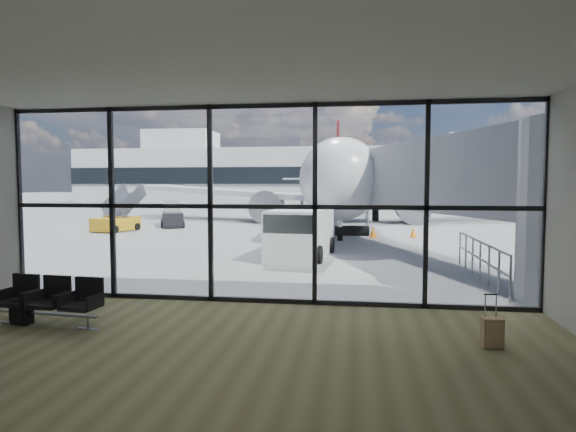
% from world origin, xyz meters
% --- Properties ---
extents(ground, '(220.00, 220.00, 0.00)m').
position_xyz_m(ground, '(0.00, 40.00, 0.00)').
color(ground, slate).
rests_on(ground, ground).
extents(lounge_shell, '(12.02, 8.01, 4.51)m').
position_xyz_m(lounge_shell, '(0.00, -4.80, 2.65)').
color(lounge_shell, brown).
rests_on(lounge_shell, ground).
extents(glass_curtain_wall, '(12.10, 0.12, 4.50)m').
position_xyz_m(glass_curtain_wall, '(0.00, 0.00, 2.25)').
color(glass_curtain_wall, white).
rests_on(glass_curtain_wall, ground).
extents(jet_bridge, '(8.00, 16.50, 4.33)m').
position_xyz_m(jet_bridge, '(4.90, 7.07, 2.76)').
color(jet_bridge, gray).
rests_on(jet_bridge, ground).
extents(apron_railing, '(0.06, 5.46, 1.11)m').
position_xyz_m(apron_railing, '(5.60, 3.50, 0.72)').
color(apron_railing, gray).
rests_on(apron_railing, ground).
extents(far_terminal, '(80.00, 12.20, 11.00)m').
position_xyz_m(far_terminal, '(-0.59, 61.97, 4.21)').
color(far_terminal, beige).
rests_on(far_terminal, ground).
extents(tree_0, '(4.95, 4.95, 7.12)m').
position_xyz_m(tree_0, '(-45.00, 72.00, 4.63)').
color(tree_0, '#382619').
rests_on(tree_0, ground).
extents(tree_1, '(5.61, 5.61, 8.07)m').
position_xyz_m(tree_1, '(-39.00, 72.00, 5.25)').
color(tree_1, '#382619').
rests_on(tree_1, ground).
extents(tree_2, '(6.27, 6.27, 9.03)m').
position_xyz_m(tree_2, '(-33.00, 72.00, 5.88)').
color(tree_2, '#382619').
rests_on(tree_2, ground).
extents(tree_3, '(4.95, 4.95, 7.12)m').
position_xyz_m(tree_3, '(-27.00, 72.00, 4.63)').
color(tree_3, '#382619').
rests_on(tree_3, ground).
extents(tree_4, '(5.61, 5.61, 8.07)m').
position_xyz_m(tree_4, '(-21.00, 72.00, 5.25)').
color(tree_4, '#382619').
rests_on(tree_4, ground).
extents(tree_5, '(6.27, 6.27, 9.03)m').
position_xyz_m(tree_5, '(-15.00, 72.00, 5.88)').
color(tree_5, '#382619').
rests_on(tree_5, ground).
extents(seating_row, '(2.09, 0.76, 0.93)m').
position_xyz_m(seating_row, '(-3.67, -2.24, 0.51)').
color(seating_row, gray).
rests_on(seating_row, ground).
extents(backpack, '(0.39, 0.37, 0.54)m').
position_xyz_m(backpack, '(-4.26, -2.34, 0.26)').
color(backpack, black).
rests_on(backpack, ground).
extents(suitcase, '(0.35, 0.27, 0.89)m').
position_xyz_m(suitcase, '(4.34, -2.49, 0.27)').
color(suitcase, '#957953').
rests_on(suitcase, ground).
extents(airliner, '(31.73, 36.75, 9.46)m').
position_xyz_m(airliner, '(0.74, 26.54, 2.88)').
color(airliner, silver).
rests_on(airliner, ground).
extents(service_van, '(2.36, 4.30, 1.80)m').
position_xyz_m(service_van, '(0.08, 6.92, 0.92)').
color(service_van, silver).
rests_on(service_van, ground).
extents(belt_loader, '(2.45, 3.67, 1.61)m').
position_xyz_m(belt_loader, '(-9.56, 18.73, 0.54)').
color(belt_loader, black).
rests_on(belt_loader, ground).
extents(mobile_stairs, '(2.16, 3.38, 2.20)m').
position_xyz_m(mobile_stairs, '(-11.75, 15.66, 0.53)').
color(mobile_stairs, '#CA9017').
rests_on(mobile_stairs, ground).
extents(traffic_cone_b, '(0.41, 0.41, 0.58)m').
position_xyz_m(traffic_cone_b, '(2.98, 14.06, 0.28)').
color(traffic_cone_b, '#D9630B').
rests_on(traffic_cone_b, ground).
extents(traffic_cone_c, '(0.37, 0.37, 0.52)m').
position_xyz_m(traffic_cone_c, '(5.00, 14.45, 0.25)').
color(traffic_cone_c, orange).
rests_on(traffic_cone_c, ground).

